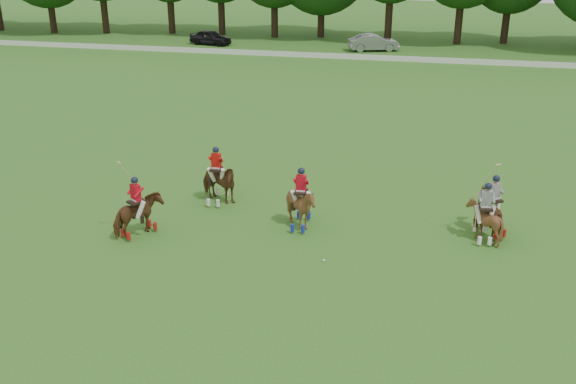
% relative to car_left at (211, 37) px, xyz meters
% --- Properties ---
extents(ground, '(180.00, 180.00, 0.00)m').
position_rel_car_left_xyz_m(ground, '(16.49, -42.50, -0.69)').
color(ground, '#2B601B').
rests_on(ground, ground).
extents(boundary_rail, '(120.00, 0.10, 0.44)m').
position_rel_car_left_xyz_m(boundary_rail, '(16.49, -4.50, -0.47)').
color(boundary_rail, white).
rests_on(boundary_rail, ground).
extents(car_left, '(4.32, 2.45, 1.39)m').
position_rel_car_left_xyz_m(car_left, '(0.00, 0.00, 0.00)').
color(car_left, black).
rests_on(car_left, ground).
extents(car_mid, '(4.82, 2.97, 1.50)m').
position_rel_car_left_xyz_m(car_mid, '(15.61, 0.00, 0.06)').
color(car_mid, gray).
rests_on(car_mid, ground).
extents(polo_red_a, '(1.65, 1.97, 2.79)m').
position_rel_car_left_xyz_m(polo_red_a, '(11.20, -40.16, 0.11)').
color(polo_red_a, '#4F2F15').
rests_on(polo_red_a, ground).
extents(polo_red_b, '(1.66, 1.43, 2.35)m').
position_rel_car_left_xyz_m(polo_red_b, '(13.00, -36.63, 0.15)').
color(polo_red_b, '#4F2F15').
rests_on(polo_red_b, ground).
extents(polo_red_c, '(1.33, 1.49, 2.33)m').
position_rel_car_left_xyz_m(polo_red_c, '(16.75, -38.21, 0.15)').
color(polo_red_c, '#4F2F15').
rests_on(polo_red_c, ground).
extents(polo_stripe_a, '(1.69, 1.96, 2.78)m').
position_rel_car_left_xyz_m(polo_stripe_a, '(23.55, -37.19, 0.11)').
color(polo_stripe_a, '#4F2F15').
rests_on(polo_stripe_a, ground).
extents(polo_stripe_b, '(1.29, 1.42, 2.16)m').
position_rel_car_left_xyz_m(polo_stripe_b, '(23.25, -37.82, 0.07)').
color(polo_stripe_b, '#4F2F15').
rests_on(polo_stripe_b, ground).
extents(polo_ball, '(0.09, 0.09, 0.09)m').
position_rel_car_left_xyz_m(polo_ball, '(18.04, -40.66, -0.65)').
color(polo_ball, white).
rests_on(polo_ball, ground).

